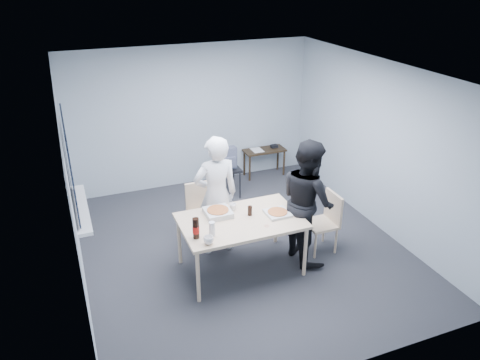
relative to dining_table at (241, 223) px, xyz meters
name	(u,v)px	position (x,y,z in m)	size (l,w,h in m)	color
room	(72,171)	(-1.98, 0.88, 0.72)	(5.00, 5.00, 5.00)	#2C2C31
dining_table	(241,223)	(0.00, 0.00, 0.00)	(1.60, 1.02, 0.78)	beige
chair_far	(201,207)	(-0.25, 0.99, -0.21)	(0.42, 0.42, 0.89)	beige
chair_right	(326,218)	(1.34, 0.02, -0.21)	(0.42, 0.42, 0.89)	beige
person_white	(216,196)	(-0.15, 0.58, 0.16)	(0.65, 0.42, 1.77)	silver
person_black	(307,201)	(0.97, -0.03, 0.16)	(0.86, 0.47, 1.77)	black
side_table	(264,153)	(1.59, 2.76, -0.26)	(0.81, 0.36, 0.54)	#352614
stool	(228,174)	(0.61, 2.15, -0.28)	(0.40, 0.40, 0.55)	black
backpack	(229,158)	(0.61, 2.13, 0.02)	(0.28, 0.21, 0.39)	#555A64
pizza_box_a	(218,212)	(-0.24, 0.23, 0.10)	(0.34, 0.34, 0.09)	silver
pizza_box_b	(277,213)	(0.51, -0.05, 0.08)	(0.31, 0.31, 0.04)	silver
mug_a	(209,240)	(-0.58, -0.40, 0.11)	(0.12, 0.12, 0.10)	white
mug_b	(233,207)	(-0.01, 0.28, 0.11)	(0.10, 0.10, 0.09)	white
cola_glass	(250,211)	(0.16, 0.07, 0.13)	(0.06, 0.06, 0.13)	black
soda_bottle	(196,229)	(-0.68, -0.22, 0.19)	(0.09, 0.09, 0.27)	black
plastic_cups	(212,229)	(-0.48, -0.23, 0.15)	(0.08, 0.08, 0.18)	silver
rubber_band	(267,226)	(0.24, -0.28, 0.06)	(0.05, 0.05, 0.00)	red
papers	(257,150)	(1.44, 2.78, -0.18)	(0.20, 0.28, 0.00)	white
black_box	(274,146)	(1.81, 2.78, -0.15)	(0.13, 0.10, 0.06)	black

